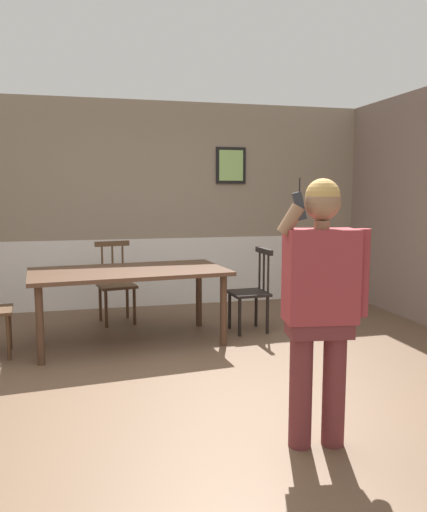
# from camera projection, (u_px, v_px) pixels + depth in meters

# --- Properties ---
(ground_plane) EXTENTS (7.02, 7.02, 0.00)m
(ground_plane) POSITION_uv_depth(u_px,v_px,m) (177.00, 388.00, 4.04)
(ground_plane) COLOR brown
(room_back_partition) EXTENTS (6.39, 0.17, 2.75)m
(room_back_partition) POSITION_uv_depth(u_px,v_px,m) (139.00, 209.00, 6.81)
(room_back_partition) COLOR gray
(room_back_partition) RESTS_ON ground_plane
(dining_table) EXTENTS (2.05, 1.21, 0.77)m
(dining_table) POSITION_uv_depth(u_px,v_px,m) (129.00, 277.00, 5.17)
(dining_table) COLOR #4C3323
(dining_table) RESTS_ON ground_plane
(chair_by_doorway) EXTENTS (0.43, 0.43, 0.93)m
(chair_by_doorway) POSITION_uv_depth(u_px,v_px,m) (251.00, 291.00, 5.65)
(chair_by_doorway) COLOR black
(chair_by_doorway) RESTS_ON ground_plane
(chair_at_table_head) EXTENTS (0.48, 0.48, 0.96)m
(chair_at_table_head) POSITION_uv_depth(u_px,v_px,m) (116.00, 283.00, 6.03)
(chair_at_table_head) COLOR #513823
(chair_at_table_head) RESTS_ON ground_plane
(person_figure) EXTENTS (0.58, 0.28, 1.63)m
(person_figure) POSITION_uv_depth(u_px,v_px,m) (321.00, 296.00, 3.01)
(person_figure) COLOR brown
(person_figure) RESTS_ON ground_plane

